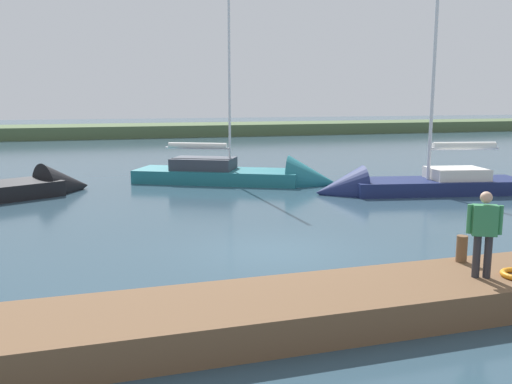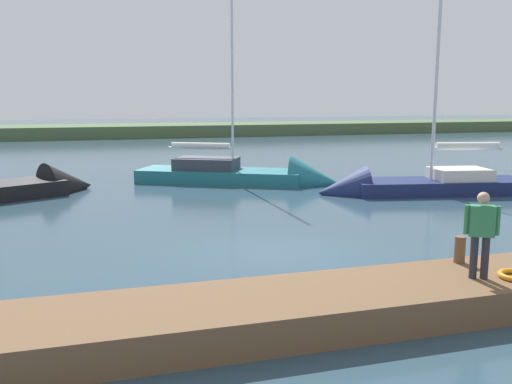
{
  "view_description": "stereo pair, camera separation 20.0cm",
  "coord_description": "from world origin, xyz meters",
  "px_view_note": "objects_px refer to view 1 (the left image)",
  "views": [
    {
      "loc": [
        4.46,
        12.91,
        3.88
      ],
      "look_at": [
        -0.07,
        -1.73,
        1.28
      ],
      "focal_mm": 38.63,
      "sensor_mm": 36.0,
      "label": 1
    },
    {
      "loc": [
        4.27,
        12.97,
        3.88
      ],
      "look_at": [
        -0.07,
        -1.73,
        1.28
      ],
      "focal_mm": 38.63,
      "sensor_mm": 36.0,
      "label": 2
    }
  ],
  "objects_px": {
    "sailboat_behind_pier": "(251,179)",
    "sailboat_near_dock": "(6,192)",
    "mooring_post_far": "(462,249)",
    "person_on_dock": "(484,229)",
    "sailboat_far_left": "(404,189)"
  },
  "relations": [
    {
      "from": "person_on_dock",
      "to": "mooring_post_far",
      "type": "bearing_deg",
      "value": 10.87
    },
    {
      "from": "sailboat_behind_pier",
      "to": "sailboat_near_dock",
      "type": "xyz_separation_m",
      "value": [
        10.38,
        0.89,
        0.01
      ]
    },
    {
      "from": "sailboat_far_left",
      "to": "sailboat_near_dock",
      "type": "height_order",
      "value": "sailboat_far_left"
    },
    {
      "from": "mooring_post_far",
      "to": "sailboat_near_dock",
      "type": "height_order",
      "value": "sailboat_near_dock"
    },
    {
      "from": "sailboat_near_dock",
      "to": "person_on_dock",
      "type": "distance_m",
      "value": 18.26
    },
    {
      "from": "sailboat_near_dock",
      "to": "person_on_dock",
      "type": "bearing_deg",
      "value": -84.46
    },
    {
      "from": "sailboat_behind_pier",
      "to": "sailboat_far_left",
      "type": "xyz_separation_m",
      "value": [
        -5.28,
        4.52,
        -0.03
      ]
    },
    {
      "from": "sailboat_behind_pier",
      "to": "sailboat_near_dock",
      "type": "distance_m",
      "value": 10.41
    },
    {
      "from": "mooring_post_far",
      "to": "sailboat_behind_pier",
      "type": "bearing_deg",
      "value": -90.34
    },
    {
      "from": "mooring_post_far",
      "to": "person_on_dock",
      "type": "relative_size",
      "value": 0.34
    },
    {
      "from": "sailboat_behind_pier",
      "to": "person_on_dock",
      "type": "xyz_separation_m",
      "value": [
        0.39,
        16.12,
        1.31
      ]
    },
    {
      "from": "mooring_post_far",
      "to": "person_on_dock",
      "type": "xyz_separation_m",
      "value": [
        0.3,
        0.96,
        0.65
      ]
    },
    {
      "from": "sailboat_behind_pier",
      "to": "sailboat_near_dock",
      "type": "relative_size",
      "value": 1.14
    },
    {
      "from": "sailboat_behind_pier",
      "to": "sailboat_far_left",
      "type": "distance_m",
      "value": 6.95
    },
    {
      "from": "mooring_post_far",
      "to": "sailboat_far_left",
      "type": "height_order",
      "value": "sailboat_far_left"
    }
  ]
}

